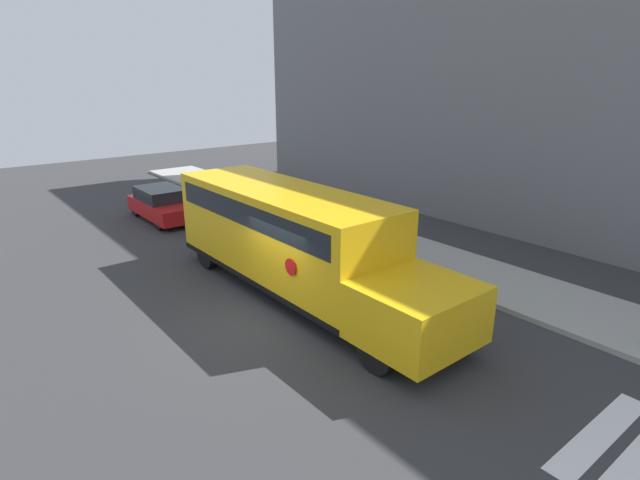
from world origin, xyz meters
name	(u,v)px	position (x,y,z in m)	size (l,w,h in m)	color
ground_plane	(274,317)	(0.00, 0.00, 0.00)	(60.00, 60.00, 0.00)	#333335
sidewalk_strip	(432,260)	(0.00, 6.50, 0.07)	(44.00, 3.00, 0.15)	#9E9E99
building_backdrop	(556,56)	(0.00, 13.00, 6.75)	(32.00, 4.00, 13.51)	slate
school_bus	(293,236)	(-1.02, 1.38, 1.71)	(10.34, 2.57, 3.01)	yellow
parked_car	(163,204)	(-10.89, 1.47, 0.69)	(4.16, 1.79, 1.39)	red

